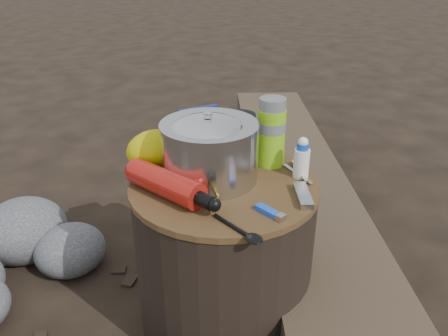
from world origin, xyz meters
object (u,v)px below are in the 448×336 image
stump (224,253)px  log_main (297,193)px  fuel_bottle (166,184)px  travel_mug (240,136)px  camping_pot (208,149)px  thermos (271,133)px

stump → log_main: 0.65m
fuel_bottle → travel_mug: (0.27, 0.10, 0.03)m
camping_pot → thermos: size_ratio=0.93×
stump → fuel_bottle: fuel_bottle is taller
log_main → camping_pot: (-0.57, -0.30, 0.43)m
log_main → camping_pot: camping_pot is taller
fuel_bottle → travel_mug: 0.29m
camping_pot → fuel_bottle: 0.14m
stump → log_main: (0.54, 0.33, -0.13)m
stump → travel_mug: size_ratio=3.89×
thermos → travel_mug: size_ratio=1.51×
stump → fuel_bottle: size_ratio=1.75×
camping_pot → thermos: bearing=-1.6°
travel_mug → camping_pot: bearing=-150.6°
log_main → travel_mug: 0.62m
stump → travel_mug: 0.33m
camping_pot → thermos: (0.19, -0.01, 0.01)m
log_main → thermos: (-0.38, -0.30, 0.44)m
log_main → fuel_bottle: size_ratio=7.74×
thermos → camping_pot: bearing=178.4°
camping_pot → thermos: thermos is taller
log_main → thermos: 0.65m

